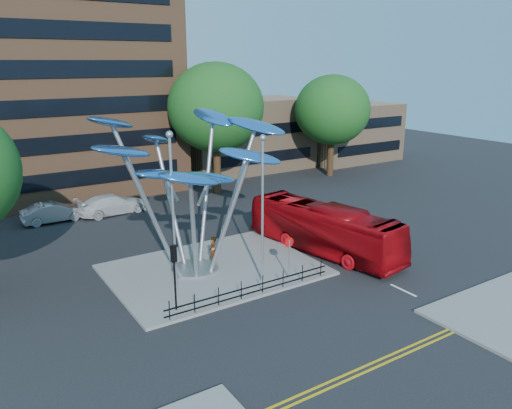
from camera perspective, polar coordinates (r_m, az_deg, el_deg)
ground at (r=26.20m, az=3.48°, el=-11.53°), size 120.00×120.00×0.00m
traffic_island at (r=30.28m, az=-4.85°, el=-7.43°), size 12.00×9.00×0.15m
double_yellow_near at (r=22.33m, az=13.04°, el=-17.27°), size 40.00×0.12×0.01m
double_yellow_far at (r=22.17m, az=13.62°, el=-17.59°), size 40.00×0.12×0.01m
brick_tower at (r=51.30m, az=-25.27°, el=17.86°), size 25.00×15.00×30.00m
low_building_near at (r=57.64m, az=-1.28°, el=7.98°), size 15.00×8.00×8.00m
low_building_far at (r=64.59m, az=10.42°, el=8.16°), size 12.00×8.00×7.00m
tree_right at (r=46.31m, az=-4.61°, el=10.97°), size 8.80×8.80×12.11m
tree_far at (r=54.42m, az=8.71°, el=10.62°), size 8.00×8.00×10.81m
leaf_sculpture at (r=28.41m, az=-7.73°, el=5.27°), size 12.72×9.54×9.51m
street_lamp_left at (r=24.96m, az=-9.50°, el=0.11°), size 0.36×0.36×8.80m
street_lamp_right at (r=26.89m, az=0.75°, el=0.92°), size 0.36×0.36×8.30m
traffic_light_island at (r=24.80m, az=-9.34°, el=-6.70°), size 0.28×0.18×3.42m
no_entry_sign_island at (r=28.37m, az=3.80°, el=-5.27°), size 0.60×0.10×2.45m
pedestrian_railing_front at (r=26.69m, az=-0.44°, el=-9.62°), size 10.00×0.06×1.00m
red_bus at (r=32.92m, az=7.76°, el=-2.74°), size 4.48×11.69×3.18m
pedestrian at (r=30.44m, az=-4.94°, el=-5.31°), size 0.78×0.76×1.81m
parked_car_mid at (r=41.93m, az=-22.11°, el=-0.82°), size 4.79×1.74×1.57m
parked_car_right at (r=42.53m, az=-16.09°, el=0.02°), size 5.82×2.81×1.63m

